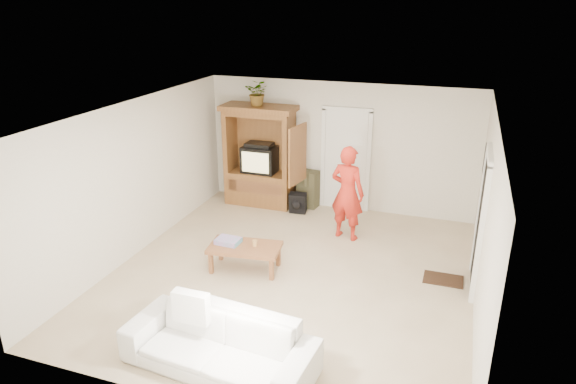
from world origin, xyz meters
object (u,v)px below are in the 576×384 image
(armoire, at_px, (261,162))
(coffee_table, at_px, (245,249))
(man, at_px, (347,193))
(sofa, at_px, (219,344))

(armoire, bearing_deg, coffee_table, -73.43)
(man, bearing_deg, coffee_table, 67.05)
(armoire, relative_size, man, 1.21)
(armoire, distance_m, man, 2.34)
(armoire, height_order, man, armoire)
(armoire, xyz_separation_m, sofa, (1.48, -5.02, -0.58))
(coffee_table, bearing_deg, sofa, -80.86)
(coffee_table, bearing_deg, armoire, 99.38)
(armoire, bearing_deg, man, -27.04)
(armoire, height_order, sofa, armoire)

